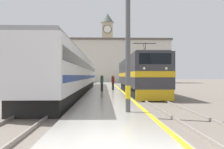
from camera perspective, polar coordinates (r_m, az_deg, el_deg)
ground_plane at (r=36.22m, az=-1.50°, el=-3.25°), size 200.00×200.00×0.00m
platform at (r=31.22m, az=-1.44°, el=-3.50°), size 3.74×140.00×0.26m
rail_track_near at (r=31.44m, az=4.89°, el=-3.66°), size 2.83×140.00×0.16m
rail_track_far at (r=31.38m, az=-7.66°, el=-3.66°), size 2.83×140.00×0.16m
locomotive_train at (r=28.27m, az=5.64°, el=-0.12°), size 2.92×19.18×4.81m
passenger_train at (r=30.97m, az=-7.72°, el=0.17°), size 2.92×40.32×3.94m
catenary_mast at (r=12.25m, az=4.10°, el=13.47°), size 2.87×0.24×8.93m
person_on_platform at (r=27.88m, az=-2.22°, el=-1.62°), size 0.34×0.34×1.84m
second_waiting_passenger at (r=29.90m, az=0.20°, el=-1.59°), size 0.34×0.34×1.78m
clock_tower at (r=83.06m, az=-1.02°, el=6.37°), size 4.12×4.12×21.57m
station_building at (r=70.02m, az=1.44°, el=2.96°), size 27.48×6.93×11.56m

